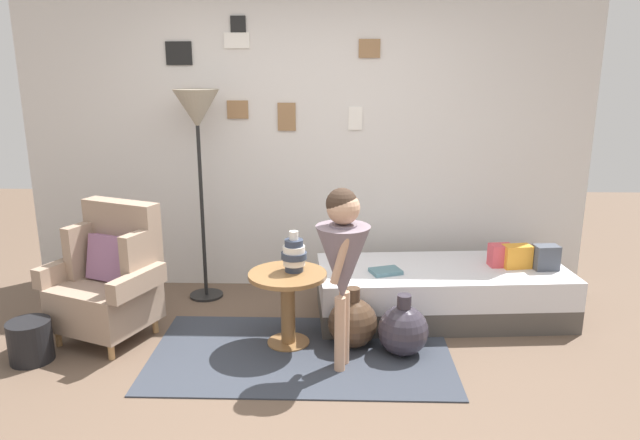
% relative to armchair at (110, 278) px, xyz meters
% --- Properties ---
extents(ground_plane, '(12.00, 12.00, 0.00)m').
position_rel_armchair_xyz_m(ground_plane, '(1.34, -0.83, -0.44)').
color(ground_plane, brown).
extents(gallery_wall, '(4.80, 0.12, 2.60)m').
position_rel_armchair_xyz_m(gallery_wall, '(1.34, 1.12, 0.86)').
color(gallery_wall, silver).
rests_on(gallery_wall, ground).
extents(rug, '(2.03, 1.15, 0.01)m').
position_rel_armchair_xyz_m(rug, '(1.38, -0.26, -0.43)').
color(rug, '#333842').
rests_on(rug, ground).
extents(armchair, '(0.89, 0.79, 0.97)m').
position_rel_armchair_xyz_m(armchair, '(0.00, 0.00, 0.00)').
color(armchair, tan).
rests_on(armchair, ground).
extents(daybed, '(1.96, 0.95, 0.40)m').
position_rel_armchair_xyz_m(daybed, '(2.43, 0.42, -0.24)').
color(daybed, '#4C4742').
rests_on(daybed, ground).
extents(pillow_head, '(0.19, 0.14, 0.19)m').
position_rel_armchair_xyz_m(pillow_head, '(3.21, 0.40, 0.06)').
color(pillow_head, '#474C56').
rests_on(pillow_head, daybed).
extents(pillow_mid, '(0.23, 0.15, 0.18)m').
position_rel_armchair_xyz_m(pillow_mid, '(3.00, 0.43, 0.05)').
color(pillow_mid, orange).
rests_on(pillow_mid, daybed).
extents(pillow_back, '(0.18, 0.14, 0.17)m').
position_rel_armchair_xyz_m(pillow_back, '(2.88, 0.47, 0.05)').
color(pillow_back, '#D64C56').
rests_on(pillow_back, daybed).
extents(side_table, '(0.54, 0.54, 0.53)m').
position_rel_armchair_xyz_m(side_table, '(1.28, -0.11, -0.06)').
color(side_table, olive).
rests_on(side_table, ground).
extents(vase_striped, '(0.18, 0.18, 0.29)m').
position_rel_armchair_xyz_m(vase_striped, '(1.32, -0.06, 0.21)').
color(vase_striped, '#2D384C').
rests_on(vase_striped, side_table).
extents(floor_lamp, '(0.37, 0.37, 1.73)m').
position_rel_armchair_xyz_m(floor_lamp, '(0.50, 0.76, 1.06)').
color(floor_lamp, black).
rests_on(floor_lamp, ground).
extents(person_child, '(0.34, 0.34, 1.19)m').
position_rel_armchair_xyz_m(person_child, '(1.65, -0.43, 0.33)').
color(person_child, tan).
rests_on(person_child, ground).
extents(book_on_daybed, '(0.26, 0.22, 0.03)m').
position_rel_armchair_xyz_m(book_on_daybed, '(1.98, 0.27, -0.02)').
color(book_on_daybed, slate).
rests_on(book_on_daybed, daybed).
extents(demijohn_near, '(0.35, 0.35, 0.43)m').
position_rel_armchair_xyz_m(demijohn_near, '(1.73, -0.12, -0.26)').
color(demijohn_near, '#473323').
rests_on(demijohn_near, ground).
extents(demijohn_far, '(0.34, 0.34, 0.43)m').
position_rel_armchair_xyz_m(demijohn_far, '(2.07, -0.23, -0.26)').
color(demijohn_far, '#332D38').
rests_on(demijohn_far, ground).
extents(magazine_basket, '(0.28, 0.28, 0.28)m').
position_rel_armchair_xyz_m(magazine_basket, '(-0.41, -0.40, -0.30)').
color(magazine_basket, black).
rests_on(magazine_basket, ground).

